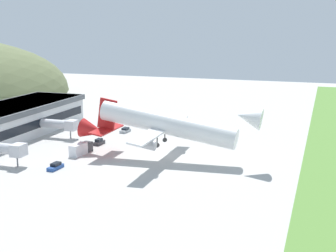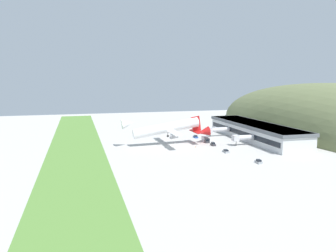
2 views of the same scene
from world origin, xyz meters
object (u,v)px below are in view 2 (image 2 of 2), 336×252
Objects in this scene: service_car_1 at (196,137)px; service_car_2 at (226,151)px; service_car_3 at (259,162)px; traffic_cone_0 at (195,147)px; jetway_1 at (242,138)px; fuel_truck at (206,139)px; terminal_building at (255,130)px; service_car_0 at (213,144)px; cargo_airplane at (168,128)px; jetway_0 at (217,130)px.

service_car_1 is 39.75m from service_car_2.
traffic_cone_0 is (-35.91, -13.73, -0.36)m from service_car_3.
service_car_2 is at bearing -49.38° from jetway_1.
traffic_cone_0 is (11.86, -10.16, -1.12)m from fuel_truck.
terminal_building reaches higher than service_car_0.
traffic_cone_0 is at bearing -40.59° from fuel_truck.
cargo_airplane is 5.84× the size of fuel_truck.
service_car_0 is at bearing -70.57° from terminal_building.
fuel_truck is (13.26, 0.78, 0.80)m from service_car_1.
service_car_1 is (1.06, -13.70, -3.38)m from jetway_0.
traffic_cone_0 is (12.11, -39.80, -4.85)m from terminal_building.
fuel_truck is at bearing 96.65° from cargo_airplane.
jetway_1 reaches higher than service_car_2.
jetway_1 is 37.86m from cargo_airplane.
service_car_2 is (12.69, -14.80, -3.41)m from jetway_1.
cargo_airplane is 52.42m from service_car_3.
service_car_1 is 0.58× the size of fuel_truck.
service_car_0 is 10.22m from fuel_truck.
fuel_truck is (-47.77, -3.57, 0.76)m from service_car_3.
service_car_3 is at bearing 29.16° from cargo_airplane.
service_car_3 is at bearing 11.16° from service_car_2.
jetway_1 is 19.79m from service_car_2.
jetway_1 is 2.88× the size of service_car_3.
cargo_airplane reaches higher than service_car_3.
service_car_0 is at bearing 99.29° from traffic_cone_0.
service_car_3 is 38.45m from traffic_cone_0.
jetway_1 reaches higher than service_car_3.
cargo_airplane is 24.36m from service_car_0.
jetway_0 is 27.89m from service_car_0.
jetway_1 is 14.96m from service_car_0.
service_car_3 is at bearing -28.50° from terminal_building.
service_car_2 is 0.55× the size of fuel_truck.
service_car_2 is (23.96, 21.04, -8.10)m from cargo_airplane.
jetway_0 reaches higher than service_car_0.
cargo_airplane reaches higher than service_car_0.
traffic_cone_0 is (25.12, -9.38, -0.33)m from service_car_1.
service_car_1 is 61.18m from service_car_3.
service_car_1 is 7.94× the size of traffic_cone_0.
service_car_1 is at bearing -151.08° from jetway_1.
jetway_1 is 2.62× the size of service_car_2.
service_car_0 is (24.52, -12.89, -3.29)m from jetway_0.
jetway_1 is at bearing 130.62° from service_car_2.
jetway_0 is at bearing 138.60° from traffic_cone_0.
service_car_3 is at bearing -8.57° from jetway_0.
traffic_cone_0 is (1.67, -10.19, -0.42)m from service_car_0.
jetway_1 is 2.51× the size of service_car_1.
fuel_truck is at bearing -42.05° from jetway_0.
traffic_cone_0 is at bearing -20.48° from service_car_1.
terminal_building is at bearing 132.25° from jetway_1.
service_car_0 reaches higher than service_car_1.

